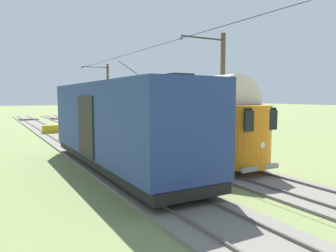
{
  "coord_description": "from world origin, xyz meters",
  "views": [
    {
      "loc": [
        7.25,
        17.88,
        3.34
      ],
      "look_at": [
        -2.1,
        1.39,
        1.6
      ],
      "focal_mm": 34.43,
      "sensor_mm": 36.0,
      "label": 1
    }
  ],
  "objects_px": {
    "switch_stand": "(133,127)",
    "coach_adjacent": "(118,123)",
    "vintage_streetcar": "(163,114)",
    "catenary_pole_mid_near": "(221,91)",
    "track_end_bumper": "(53,130)",
    "catenary_pole_foreground": "(107,93)"
  },
  "relations": [
    {
      "from": "vintage_streetcar",
      "to": "catenary_pole_mid_near",
      "type": "height_order",
      "value": "catenary_pole_mid_near"
    },
    {
      "from": "coach_adjacent",
      "to": "catenary_pole_foreground",
      "type": "bearing_deg",
      "value": -107.74
    },
    {
      "from": "catenary_pole_mid_near",
      "to": "track_end_bumper",
      "type": "height_order",
      "value": "catenary_pole_mid_near"
    },
    {
      "from": "coach_adjacent",
      "to": "track_end_bumper",
      "type": "relative_size",
      "value": 6.78
    },
    {
      "from": "catenary_pole_foreground",
      "to": "switch_stand",
      "type": "relative_size",
      "value": 5.68
    },
    {
      "from": "coach_adjacent",
      "to": "catenary_pole_foreground",
      "type": "distance_m",
      "value": 23.08
    },
    {
      "from": "vintage_streetcar",
      "to": "coach_adjacent",
      "type": "distance_m",
      "value": 5.49
    },
    {
      "from": "coach_adjacent",
      "to": "track_end_bumper",
      "type": "xyz_separation_m",
      "value": [
        -0.0,
        -16.34,
        -1.76
      ]
    },
    {
      "from": "switch_stand",
      "to": "catenary_pole_mid_near",
      "type": "bearing_deg",
      "value": 95.61
    },
    {
      "from": "vintage_streetcar",
      "to": "catenary_pole_mid_near",
      "type": "distance_m",
      "value": 3.74
    },
    {
      "from": "coach_adjacent",
      "to": "vintage_streetcar",
      "type": "bearing_deg",
      "value": -140.22
    },
    {
      "from": "catenary_pole_foreground",
      "to": "catenary_pole_mid_near",
      "type": "distance_m",
      "value": 20.46
    },
    {
      "from": "catenary_pole_foreground",
      "to": "track_end_bumper",
      "type": "bearing_deg",
      "value": 38.59
    },
    {
      "from": "vintage_streetcar",
      "to": "track_end_bumper",
      "type": "height_order",
      "value": "vintage_streetcar"
    },
    {
      "from": "vintage_streetcar",
      "to": "track_end_bumper",
      "type": "xyz_separation_m",
      "value": [
        4.22,
        -12.83,
        -1.85
      ]
    },
    {
      "from": "track_end_bumper",
      "to": "vintage_streetcar",
      "type": "bearing_deg",
      "value": 108.2
    },
    {
      "from": "coach_adjacent",
      "to": "catenary_pole_mid_near",
      "type": "bearing_deg",
      "value": -168.08
    },
    {
      "from": "vintage_streetcar",
      "to": "catenary_pole_mid_near",
      "type": "bearing_deg",
      "value": 144.0
    },
    {
      "from": "catenary_pole_foreground",
      "to": "track_end_bumper",
      "type": "height_order",
      "value": "catenary_pole_foreground"
    },
    {
      "from": "catenary_pole_mid_near",
      "to": "switch_stand",
      "type": "distance_m",
      "value": 11.09
    },
    {
      "from": "switch_stand",
      "to": "coach_adjacent",
      "type": "bearing_deg",
      "value": 63.76
    },
    {
      "from": "coach_adjacent",
      "to": "switch_stand",
      "type": "distance_m",
      "value": 13.59
    }
  ]
}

